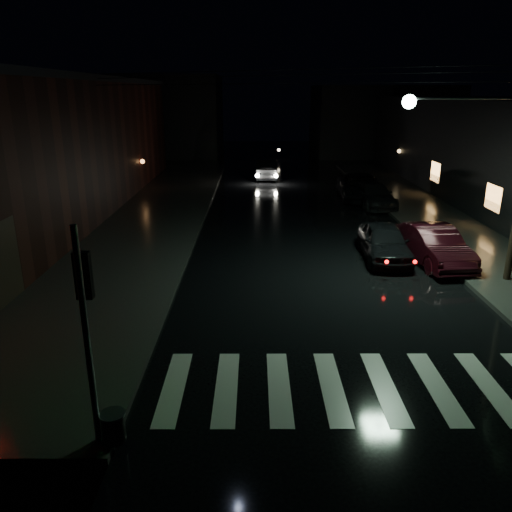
{
  "coord_description": "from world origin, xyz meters",
  "views": [
    {
      "loc": [
        0.65,
        -9.35,
        6.4
      ],
      "look_at": [
        0.69,
        5.19,
        1.6
      ],
      "focal_mm": 35.0,
      "sensor_mm": 36.0,
      "label": 1
    }
  ],
  "objects_px": {
    "parked_car_a": "(384,242)",
    "parked_car_b": "(434,245)",
    "parked_car_c": "(374,195)",
    "parked_car_d": "(361,187)",
    "oncoming_car": "(267,169)"
  },
  "relations": [
    {
      "from": "parked_car_a",
      "to": "parked_car_b",
      "type": "bearing_deg",
      "value": -13.39
    },
    {
      "from": "parked_car_a",
      "to": "parked_car_d",
      "type": "bearing_deg",
      "value": 85.58
    },
    {
      "from": "parked_car_c",
      "to": "parked_car_d",
      "type": "height_order",
      "value": "parked_car_d"
    },
    {
      "from": "parked_car_b",
      "to": "parked_car_d",
      "type": "xyz_separation_m",
      "value": [
        -0.36,
        12.31,
        0.03
      ]
    },
    {
      "from": "parked_car_d",
      "to": "oncoming_car",
      "type": "bearing_deg",
      "value": 129.2
    },
    {
      "from": "parked_car_b",
      "to": "parked_car_d",
      "type": "bearing_deg",
      "value": 85.95
    },
    {
      "from": "oncoming_car",
      "to": "parked_car_b",
      "type": "bearing_deg",
      "value": 109.2
    },
    {
      "from": "parked_car_a",
      "to": "oncoming_car",
      "type": "distance_m",
      "value": 19.88
    },
    {
      "from": "parked_car_d",
      "to": "oncoming_car",
      "type": "distance_m",
      "value": 9.48
    },
    {
      "from": "parked_car_b",
      "to": "parked_car_c",
      "type": "xyz_separation_m",
      "value": [
        0.0,
        10.26,
        -0.07
      ]
    },
    {
      "from": "parked_car_a",
      "to": "parked_car_d",
      "type": "height_order",
      "value": "parked_car_d"
    },
    {
      "from": "parked_car_d",
      "to": "oncoming_car",
      "type": "relative_size",
      "value": 1.24
    },
    {
      "from": "parked_car_c",
      "to": "parked_car_d",
      "type": "bearing_deg",
      "value": 96.15
    },
    {
      "from": "parked_car_a",
      "to": "parked_car_c",
      "type": "distance_m",
      "value": 9.91
    },
    {
      "from": "parked_car_c",
      "to": "oncoming_car",
      "type": "distance_m",
      "value": 11.38
    }
  ]
}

